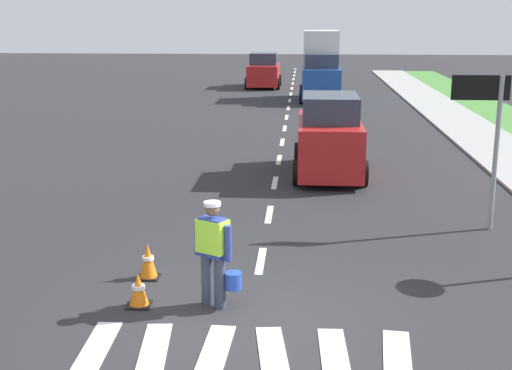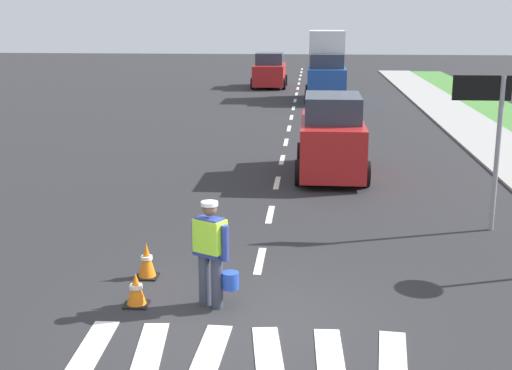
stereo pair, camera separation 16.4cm
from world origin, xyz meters
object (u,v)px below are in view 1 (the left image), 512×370
traffic_cone_near (148,261)px  car_outgoing_ahead (329,138)px  lane_direction_sign (487,115)px  road_worker (214,249)px  car_oncoming_third (264,71)px  delivery_truck (321,69)px  traffic_cone_far (138,290)px

traffic_cone_near → car_outgoing_ahead: bearing=67.5°
traffic_cone_near → lane_direction_sign: bearing=27.2°
road_worker → lane_direction_sign: size_ratio=0.52×
car_outgoing_ahead → car_oncoming_third: 23.78m
road_worker → lane_direction_sign: 6.78m
lane_direction_sign → delivery_truck: bearing=97.3°
road_worker → lane_direction_sign: (5.01, 4.32, 1.48)m
delivery_truck → car_outgoing_ahead: 17.34m
road_worker → car_oncoming_third: car_oncoming_third is taller
traffic_cone_near → delivery_truck: size_ratio=0.14×
car_oncoming_third → traffic_cone_far: bearing=-90.0°
delivery_truck → car_oncoming_third: delivery_truck is taller
delivery_truck → car_outgoing_ahead: size_ratio=1.15×
road_worker → traffic_cone_near: bearing=139.8°
traffic_cone_far → car_oncoming_third: size_ratio=0.13×
road_worker → traffic_cone_far: (-1.18, -0.07, -0.67)m
lane_direction_sign → traffic_cone_far: bearing=-144.6°
traffic_cone_near → traffic_cone_far: size_ratio=1.17×
lane_direction_sign → car_outgoing_ahead: (-2.98, 4.76, -1.36)m
road_worker → delivery_truck: size_ratio=0.36×
road_worker → lane_direction_sign: bearing=40.8°
car_outgoing_ahead → road_worker: bearing=-102.6°
traffic_cone_far → car_outgoing_ahead: (3.21, 9.16, 0.78)m
lane_direction_sign → car_oncoming_third: size_ratio=0.81×
traffic_cone_far → road_worker: bearing=3.4°
traffic_cone_near → car_outgoing_ahead: 8.69m
delivery_truck → car_oncoming_third: 7.09m
road_worker → car_oncoming_third: size_ratio=0.42×
traffic_cone_far → car_outgoing_ahead: size_ratio=0.13×
delivery_truck → car_oncoming_third: (-3.33, 6.23, -0.64)m
traffic_cone_near → delivery_truck: 25.60m
delivery_truck → car_oncoming_third: size_ratio=1.16×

